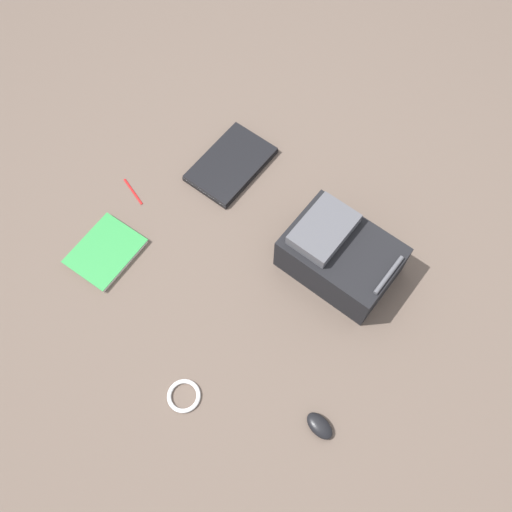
% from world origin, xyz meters
% --- Properties ---
extents(ground_plane, '(4.16, 4.16, 0.00)m').
position_xyz_m(ground_plane, '(0.00, 0.00, 0.00)').
color(ground_plane, brown).
extents(backpack, '(0.29, 0.40, 0.22)m').
position_xyz_m(backpack, '(-0.12, 0.23, 0.10)').
color(backpack, black).
rests_on(backpack, ground_plane).
extents(laptop, '(0.36, 0.23, 0.03)m').
position_xyz_m(laptop, '(-0.22, -0.37, 0.02)').
color(laptop, black).
rests_on(laptop, ground_plane).
extents(book_manual, '(0.28, 0.23, 0.02)m').
position_xyz_m(book_manual, '(0.39, -0.50, 0.01)').
color(book_manual, silver).
rests_on(book_manual, ground_plane).
extents(computer_mouse, '(0.08, 0.11, 0.03)m').
position_xyz_m(computer_mouse, '(0.41, 0.53, 0.02)').
color(computer_mouse, black).
rests_on(computer_mouse, ground_plane).
extents(cable_coil, '(0.12, 0.12, 0.01)m').
position_xyz_m(cable_coil, '(0.61, 0.10, 0.01)').
color(cable_coil, silver).
rests_on(cable_coil, ground_plane).
extents(pen_black, '(0.05, 0.14, 0.01)m').
position_xyz_m(pen_black, '(0.12, -0.61, 0.00)').
color(pen_black, red).
rests_on(pen_black, ground_plane).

